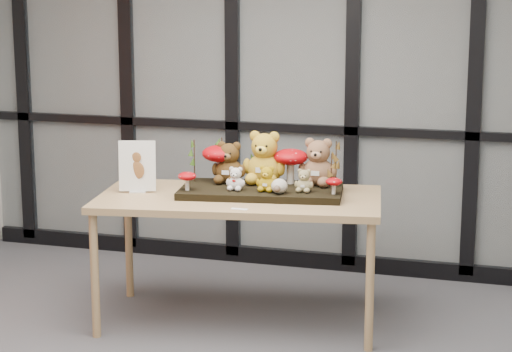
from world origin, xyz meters
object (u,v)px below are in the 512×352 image
(diorama_tray, at_px, (261,191))
(bear_small_yellow, at_px, (267,177))
(bear_pooh_yellow, at_px, (265,155))
(plush_cream_hedgehog, at_px, (279,185))
(bear_white_bow, at_px, (236,177))
(mushroom_front_right, at_px, (334,185))
(sign_holder, at_px, (137,168))
(bear_tan_back, at_px, (318,159))
(bear_beige_small, at_px, (304,179))
(mushroom_back_left, at_px, (220,162))
(mushroom_front_left, at_px, (187,180))
(mushroom_back_right, at_px, (291,165))
(bear_brown_medium, at_px, (229,160))
(display_table, at_px, (239,206))

(diorama_tray, distance_m, bear_small_yellow, 0.15)
(bear_pooh_yellow, distance_m, plush_cream_hedgehog, 0.34)
(bear_white_bow, xyz_separation_m, mushroom_front_right, (0.59, 0.05, -0.02))
(bear_pooh_yellow, bearing_deg, plush_cream_hedgehog, -66.62)
(diorama_tray, distance_m, sign_holder, 0.78)
(bear_small_yellow, xyz_separation_m, bear_white_bow, (-0.19, -0.02, -0.01))
(diorama_tray, bearing_deg, plush_cream_hedgehog, -50.00)
(bear_tan_back, distance_m, bear_beige_small, 0.24)
(diorama_tray, bearing_deg, bear_small_yellow, -64.46)
(mushroom_front_right, bearing_deg, mushroom_back_left, 168.33)
(bear_small_yellow, bearing_deg, mushroom_front_left, -175.53)
(bear_tan_back, distance_m, sign_holder, 1.13)
(bear_pooh_yellow, height_order, plush_cream_hedgehog, bear_pooh_yellow)
(plush_cream_hedgehog, relative_size, sign_holder, 0.30)
(diorama_tray, distance_m, bear_pooh_yellow, 0.24)
(sign_holder, bearing_deg, bear_white_bow, -12.18)
(diorama_tray, height_order, bear_small_yellow, bear_small_yellow)
(plush_cream_hedgehog, distance_m, sign_holder, 0.91)
(diorama_tray, xyz_separation_m, mushroom_back_left, (-0.30, 0.10, 0.15))
(mushroom_front_right, bearing_deg, mushroom_back_right, 145.04)
(mushroom_front_left, relative_size, sign_holder, 0.38)
(mushroom_front_left, bearing_deg, mushroom_front_right, 9.47)
(bear_white_bow, height_order, mushroom_back_right, mushroom_back_right)
(mushroom_front_left, bearing_deg, bear_brown_medium, 58.25)
(diorama_tray, bearing_deg, mushroom_front_left, -162.87)
(diorama_tray, height_order, mushroom_front_left, mushroom_front_left)
(display_table, xyz_separation_m, plush_cream_hedgehog, (0.27, -0.05, 0.16))
(plush_cream_hedgehog, bearing_deg, diorama_tray, 130.00)
(diorama_tray, xyz_separation_m, bear_pooh_yellow, (-0.02, 0.13, 0.20))
(plush_cream_hedgehog, height_order, sign_holder, sign_holder)
(bear_beige_small, bearing_deg, mushroom_front_right, -14.08)
(mushroom_front_right, bearing_deg, plush_cream_hedgehog, -167.03)
(bear_tan_back, relative_size, mushroom_front_left, 2.62)
(mushroom_back_left, xyz_separation_m, sign_holder, (-0.45, -0.27, -0.02))
(bear_tan_back, bearing_deg, mushroom_front_right, -66.78)
(mushroom_back_left, distance_m, sign_holder, 0.53)
(plush_cream_hedgehog, xyz_separation_m, sign_holder, (-0.90, -0.04, 0.06))
(display_table, distance_m, bear_small_yellow, 0.26)
(bear_brown_medium, xyz_separation_m, bear_small_yellow, (0.30, -0.17, -0.06))
(mushroom_back_left, xyz_separation_m, mushroom_front_right, (0.77, -0.16, -0.07))
(display_table, relative_size, sign_holder, 5.65)
(bear_brown_medium, distance_m, bear_beige_small, 0.53)
(diorama_tray, distance_m, bear_white_bow, 0.20)
(bear_white_bow, height_order, mushroom_front_left, bear_white_bow)
(bear_beige_small, bearing_deg, bear_brown_medium, 157.52)
(sign_holder, bearing_deg, display_table, -9.83)
(mushroom_back_left, bearing_deg, diorama_tray, -18.66)
(mushroom_back_left, distance_m, mushroom_front_left, 0.33)
(bear_small_yellow, height_order, bear_beige_small, bear_small_yellow)
(display_table, height_order, diorama_tray, diorama_tray)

